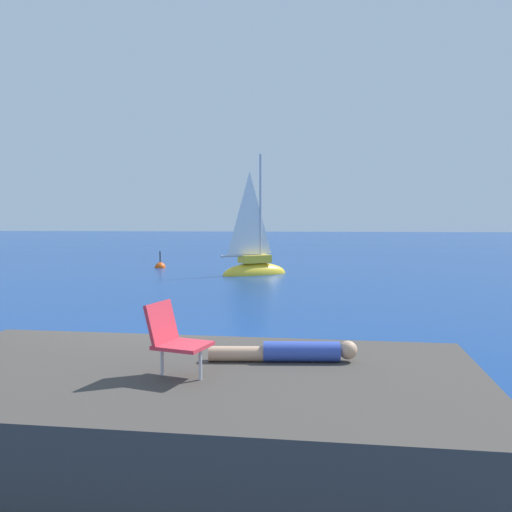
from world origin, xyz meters
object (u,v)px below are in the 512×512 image
person_sunbather (290,352)px  beach_chair (173,336)px  marker_buoy (160,268)px  sailboat_near (254,267)px

person_sunbather → beach_chair: beach_chair is taller
beach_chair → marker_buoy: beach_chair is taller
marker_buoy → person_sunbather: bearing=-71.2°
person_sunbather → beach_chair: size_ratio=2.21×
marker_buoy → sailboat_near: bearing=-28.6°
person_sunbather → marker_buoy: size_ratio=1.56×
sailboat_near → marker_buoy: 5.82m
beach_chair → marker_buoy: bearing=122.8°
person_sunbather → marker_buoy: 22.08m
beach_chair → marker_buoy: (-5.89, 21.58, -1.39)m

